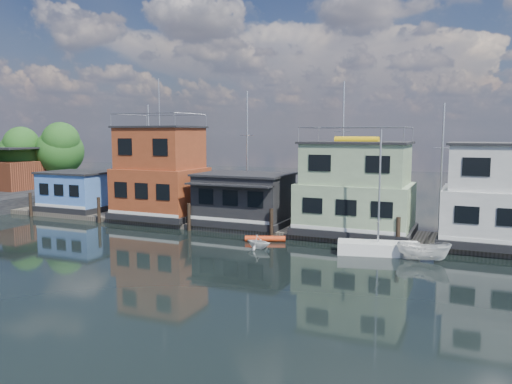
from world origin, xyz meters
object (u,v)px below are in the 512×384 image
at_px(houseboat_dark, 244,199).
at_px(red_kayak, 265,239).
at_px(houseboat_red, 161,174).
at_px(motorboat, 423,251).
at_px(dinghy_white, 258,242).
at_px(houseboat_white, 508,197).
at_px(day_sailer, 378,247).
at_px(houseboat_blue, 77,191).
at_px(houseboat_green, 355,190).

distance_m(houseboat_dark, red_kayak, 5.76).
xyz_separation_m(houseboat_red, motorboat, (22.33, -5.15, -3.49)).
bearing_deg(dinghy_white, houseboat_dark, 42.79).
relative_size(houseboat_dark, motorboat, 2.34).
xyz_separation_m(houseboat_dark, dinghy_white, (3.92, -6.15, -1.94)).
relative_size(houseboat_white, dinghy_white, 4.59).
xyz_separation_m(motorboat, day_sailer, (-2.82, 0.63, -0.16)).
bearing_deg(houseboat_red, houseboat_blue, -180.00).
relative_size(houseboat_white, motorboat, 2.66).
bearing_deg(dinghy_white, red_kayak, 20.84).
distance_m(houseboat_red, houseboat_dark, 8.18).
height_order(houseboat_red, red_kayak, houseboat_red).
bearing_deg(day_sailer, houseboat_dark, 145.72).
height_order(houseboat_red, dinghy_white, houseboat_red).
distance_m(houseboat_red, dinghy_white, 13.91).
height_order(houseboat_blue, houseboat_red, houseboat_red).
distance_m(houseboat_red, houseboat_green, 17.01).
bearing_deg(houseboat_white, day_sailer, -148.92).
xyz_separation_m(houseboat_blue, houseboat_white, (36.50, 0.00, 1.33)).
bearing_deg(motorboat, day_sailer, 79.90).
distance_m(red_kayak, day_sailer, 8.01).
distance_m(houseboat_dark, motorboat, 15.33).
bearing_deg(red_kayak, houseboat_dark, 109.76).
relative_size(houseboat_blue, dinghy_white, 3.50).
relative_size(houseboat_green, red_kayak, 2.92).
bearing_deg(dinghy_white, houseboat_green, -29.18).
distance_m(houseboat_red, motorboat, 23.18).
bearing_deg(houseboat_white, houseboat_red, -180.00).
xyz_separation_m(red_kayak, dinghy_white, (0.40, -2.16, 0.27)).
relative_size(houseboat_red, day_sailer, 1.50).
height_order(houseboat_dark, red_kayak, houseboat_dark).
height_order(houseboat_blue, houseboat_dark, houseboat_dark).
height_order(houseboat_dark, houseboat_green, houseboat_green).
height_order(houseboat_red, houseboat_dark, houseboat_red).
height_order(houseboat_red, day_sailer, houseboat_red).
xyz_separation_m(houseboat_red, dinghy_white, (11.92, -6.17, -3.62)).
bearing_deg(dinghy_white, day_sailer, -67.43).
bearing_deg(houseboat_white, dinghy_white, -157.74).
height_order(motorboat, dinghy_white, motorboat).
distance_m(houseboat_green, houseboat_white, 10.00).
bearing_deg(houseboat_dark, motorboat, -19.69).
distance_m(motorboat, dinghy_white, 10.46).
distance_m(houseboat_green, red_kayak, 7.57).
bearing_deg(red_kayak, dinghy_white, -101.06).
distance_m(houseboat_white, day_sailer, 9.28).
relative_size(houseboat_dark, red_kayak, 2.58).
height_order(houseboat_blue, motorboat, houseboat_blue).
bearing_deg(houseboat_green, day_sailer, -60.96).
height_order(houseboat_dark, day_sailer, day_sailer).
bearing_deg(houseboat_dark, houseboat_red, 179.86).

